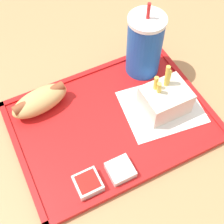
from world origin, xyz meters
TOP-DOWN VIEW (x-y plane):
  - ground_plane at (0.00, 0.00)m, footprint 8.00×8.00m
  - dining_table at (0.00, 0.00)m, footprint 1.06×1.15m
  - food_tray at (-0.03, -0.02)m, footprint 0.41×0.30m
  - paper_napkin at (0.08, -0.04)m, footprint 0.18×0.16m
  - soda_cup at (0.10, 0.08)m, footprint 0.08×0.08m
  - hot_dog_far at (-0.15, 0.08)m, footprint 0.13×0.08m
  - fries_carton at (0.09, -0.04)m, footprint 0.09×0.08m
  - sauce_cup_mayo at (-0.06, -0.13)m, footprint 0.05×0.05m
  - sauce_cup_ketchup at (-0.13, -0.13)m, footprint 0.05×0.05m

SIDE VIEW (x-z plane):
  - ground_plane at x=0.00m, z-range 0.00..0.00m
  - dining_table at x=0.00m, z-range 0.00..0.72m
  - food_tray at x=-0.03m, z-range 0.72..0.73m
  - paper_napkin at x=0.08m, z-range 0.73..0.73m
  - sauce_cup_mayo at x=-0.06m, z-range 0.73..0.75m
  - sauce_cup_ketchup at x=-0.13m, z-range 0.73..0.75m
  - hot_dog_far at x=-0.15m, z-range 0.73..0.77m
  - fries_carton at x=0.09m, z-range 0.70..0.81m
  - soda_cup at x=0.10m, z-range 0.71..0.89m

